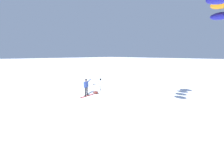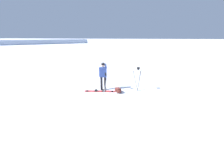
# 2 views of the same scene
# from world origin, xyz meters

# --- Properties ---
(ground_plane) EXTENTS (300.00, 300.00, 0.00)m
(ground_plane) POSITION_xyz_m (0.00, 0.00, 0.00)
(ground_plane) COLOR white
(snowboarder) EXTENTS (0.64, 0.54, 1.70)m
(snowboarder) POSITION_xyz_m (-0.74, -0.71, 1.02)
(snowboarder) COLOR black
(snowboarder) RESTS_ON ground_plane
(snowboard) EXTENTS (0.48, 1.83, 0.10)m
(snowboard) POSITION_xyz_m (-1.05, -0.56, 0.02)
(snowboard) COLOR #B23333
(snowboard) RESTS_ON ground_plane
(traction_kite) EXTENTS (1.74, 4.43, 1.10)m
(traction_kite) POSITION_xyz_m (-10.82, -2.42, 6.76)
(traction_kite) COLOR navy
(gear_bag_large) EXTENTS (0.67, 0.61, 0.27)m
(gear_bag_large) POSITION_xyz_m (-1.04, -1.65, 0.14)
(gear_bag_large) COLOR #4C1E19
(gear_bag_large) RESTS_ON ground_plane
(camera_tripod) EXTENTS (0.59, 0.51, 1.43)m
(camera_tripod) POSITION_xyz_m (-0.53, -2.74, 1.01)
(camera_tripod) COLOR #262628
(camera_tripod) RESTS_ON ground_plane
(ski_poles) EXTENTS (0.28, 0.37, 1.25)m
(ski_poles) POSITION_xyz_m (-1.61, -1.06, 0.83)
(ski_poles) COLOR gray
(ski_poles) RESTS_ON ground_plane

